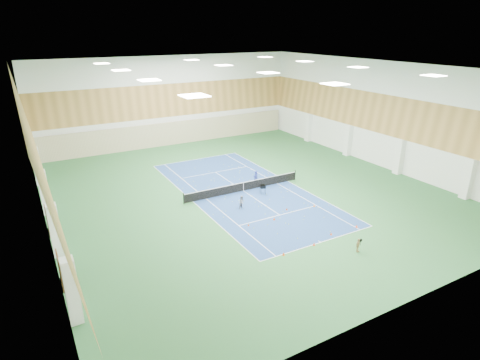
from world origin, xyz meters
name	(u,v)px	position (x,y,z in m)	size (l,w,h in m)	color
ground	(243,191)	(0.00, 0.00, 0.00)	(40.00, 40.00, 0.00)	#296032
room_shell	(244,133)	(0.00, 0.00, 6.00)	(36.00, 40.00, 12.00)	white
wood_cladding	(244,112)	(0.00, 0.00, 8.00)	(36.00, 40.00, 8.00)	#B18241
ceiling_light_grid	(244,69)	(0.00, 0.00, 11.92)	(21.40, 25.40, 0.06)	white
court_surface	(243,191)	(0.00, 0.00, 0.01)	(10.97, 23.77, 0.01)	navy
tennis_balls_scatter	(243,190)	(0.00, 0.00, 0.05)	(10.57, 22.77, 0.07)	#B3CE23
tennis_net	(243,186)	(0.00, 0.00, 0.55)	(12.80, 0.10, 1.10)	black
back_curtain	(173,133)	(0.00, 19.75, 1.60)	(35.40, 0.16, 3.20)	#C6B793
door_left_a	(60,270)	(-17.92, -8.00, 1.10)	(0.08, 1.80, 2.20)	#593319
door_left_b	(47,220)	(-17.92, 0.00, 1.10)	(0.08, 1.80, 2.20)	#593319
coach	(256,178)	(1.80, 0.60, 0.82)	(0.60, 0.39, 1.64)	navy
child_court	(242,202)	(-2.18, -3.54, 0.61)	(0.59, 0.46, 1.22)	gray
child_apron	(358,245)	(1.46, -14.25, 0.54)	(0.63, 0.26, 1.08)	tan
ball_cart	(263,189)	(1.30, -1.56, 0.46)	(0.53, 0.53, 0.92)	black
cone_svc_a	(248,225)	(-3.42, -6.79, 0.10)	(0.18, 0.18, 0.20)	#ED5B0C
cone_svc_b	(274,219)	(-0.96, -6.95, 0.12)	(0.21, 0.21, 0.23)	#FF570D
cone_svc_c	(287,209)	(1.15, -5.85, 0.10)	(0.19, 0.19, 0.21)	#E3480B
cone_svc_d	(314,206)	(3.78, -6.47, 0.11)	(0.20, 0.20, 0.22)	orange
cone_base_a	(284,254)	(-3.54, -12.00, 0.12)	(0.22, 0.22, 0.24)	#FF520D
cone_base_b	(314,244)	(-0.72, -11.97, 0.11)	(0.20, 0.20, 0.22)	#F83F0D
cone_base_c	(331,234)	(1.50, -11.35, 0.11)	(0.20, 0.20, 0.22)	#D9410B
cone_base_d	(357,226)	(4.18, -11.41, 0.12)	(0.22, 0.22, 0.24)	#FB450D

